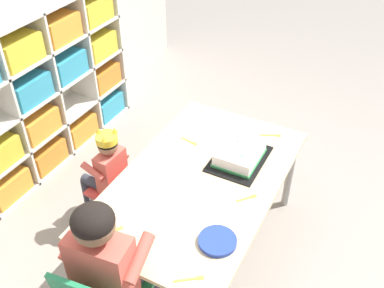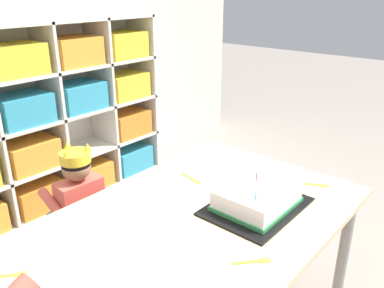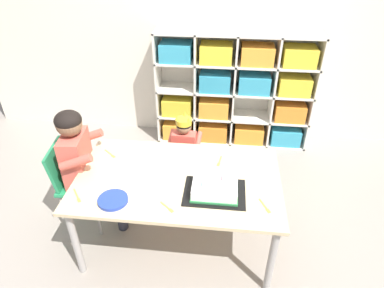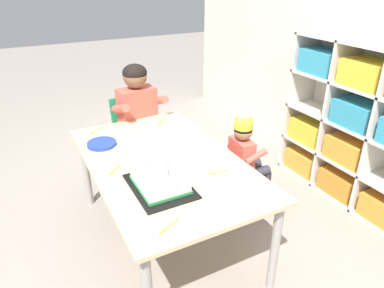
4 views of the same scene
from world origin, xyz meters
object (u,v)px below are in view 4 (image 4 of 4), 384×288
object	(u,v)px
birthday_cake_on_tray	(160,181)
fork_near_cake_tray	(114,170)
activity_table	(164,169)
paper_plate_stack	(102,144)
classroom_chair_adult_side	(136,131)
classroom_chair_blue	(233,175)
fork_beside_plate_stack	(161,122)
fork_near_child_seat	(96,131)
child_with_crown	(246,154)
fork_by_napkin	(168,227)
fork_at_table_front_edge	(217,173)
adult_helper_seated	(141,115)

from	to	relation	value
birthday_cake_on_tray	fork_near_cake_tray	distance (m)	0.34
activity_table	paper_plate_stack	xyz separation A→B (m)	(-0.39, -0.29, 0.08)
classroom_chair_adult_side	classroom_chair_blue	bearing A→B (deg)	-66.40
fork_beside_plate_stack	fork_near_child_seat	xyz separation A→B (m)	(-0.07, -0.50, 0.00)
activity_table	classroom_chair_adult_side	xyz separation A→B (m)	(-0.86, 0.11, -0.10)
child_with_crown	classroom_chair_adult_side	world-z (taller)	child_with_crown
activity_table	fork_beside_plate_stack	distance (m)	0.62
classroom_chair_blue	birthday_cake_on_tray	bearing A→B (deg)	117.45
classroom_chair_adult_side	birthday_cake_on_tray	size ratio (longest dim) A/B	1.83
fork_near_child_seat	fork_beside_plate_stack	bearing A→B (deg)	-44.51
birthday_cake_on_tray	fork_by_napkin	distance (m)	0.35
fork_near_cake_tray	fork_beside_plate_stack	bearing A→B (deg)	-3.81
classroom_chair_blue	child_with_crown	distance (m)	0.18
classroom_chair_blue	fork_near_child_seat	xyz separation A→B (m)	(-0.60, -0.85, 0.30)
child_with_crown	fork_at_table_front_edge	size ratio (longest dim) A/B	6.22
paper_plate_stack	fork_beside_plate_stack	world-z (taller)	paper_plate_stack
adult_helper_seated	fork_near_child_seat	bearing A→B (deg)	-172.86
adult_helper_seated	fork_beside_plate_stack	xyz separation A→B (m)	(0.17, 0.11, -0.02)
fork_beside_plate_stack	classroom_chair_adult_side	bearing A→B (deg)	62.95
classroom_chair_blue	paper_plate_stack	xyz separation A→B (m)	(-0.35, -0.87, 0.31)
child_with_crown	fork_near_cake_tray	xyz separation A→B (m)	(0.01, -0.99, 0.15)
activity_table	fork_by_napkin	bearing A→B (deg)	-21.42
birthday_cake_on_tray	fork_beside_plate_stack	size ratio (longest dim) A/B	3.57
birthday_cake_on_tray	fork_beside_plate_stack	bearing A→B (deg)	156.62
classroom_chair_adult_side	fork_beside_plate_stack	bearing A→B (deg)	-73.63
fork_at_table_front_edge	fork_near_child_seat	bearing A→B (deg)	127.26
activity_table	birthday_cake_on_tray	world-z (taller)	birthday_cake_on_tray
classroom_chair_blue	activity_table	bearing A→B (deg)	97.97
classroom_chair_adult_side	child_with_crown	bearing A→B (deg)	-61.52
birthday_cake_on_tray	fork_near_child_seat	xyz separation A→B (m)	(-0.91, -0.14, -0.04)
fork_beside_plate_stack	classroom_chair_blue	bearing A→B (deg)	-106.29
classroom_chair_blue	fork_near_cake_tray	distance (m)	0.94
birthday_cake_on_tray	classroom_chair_adult_side	bearing A→B (deg)	167.75
paper_plate_stack	child_with_crown	bearing A→B (deg)	70.05
activity_table	fork_by_napkin	xyz separation A→B (m)	(0.60, -0.24, 0.07)
activity_table	adult_helper_seated	bearing A→B (deg)	170.72
child_with_crown	fork_near_cake_tray	bearing A→B (deg)	94.61
paper_plate_stack	activity_table	bearing A→B (deg)	37.03
classroom_chair_adult_side	fork_at_table_front_edge	bearing A→B (deg)	-90.70
classroom_chair_blue	paper_plate_stack	size ratio (longest dim) A/B	2.94
adult_helper_seated	birthday_cake_on_tray	world-z (taller)	adult_helper_seated
adult_helper_seated	paper_plate_stack	size ratio (longest dim) A/B	5.39
activity_table	fork_beside_plate_stack	xyz separation A→B (m)	(-0.57, 0.23, 0.07)
birthday_cake_on_tray	fork_near_child_seat	distance (m)	0.92
classroom_chair_blue	fork_near_child_seat	bearing A→B (deg)	58.50
birthday_cake_on_tray	fork_by_napkin	xyz separation A→B (m)	(0.33, -0.10, -0.04)
fork_beside_plate_stack	fork_at_table_front_edge	size ratio (longest dim) A/B	0.91
fork_at_table_front_edge	classroom_chair_blue	bearing A→B (deg)	52.32
fork_by_napkin	fork_near_child_seat	size ratio (longest dim) A/B	1.02
classroom_chair_blue	classroom_chair_adult_side	size ratio (longest dim) A/B	0.76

